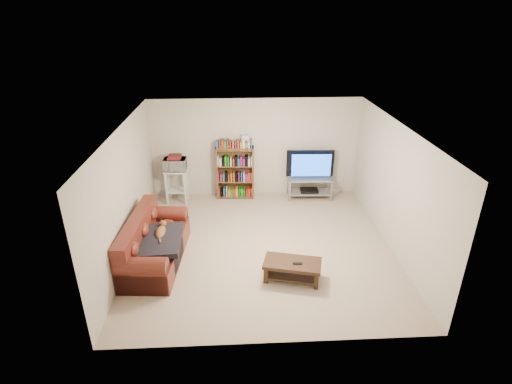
{
  "coord_description": "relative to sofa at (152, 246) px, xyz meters",
  "views": [
    {
      "loc": [
        -0.48,
        -6.68,
        4.28
      ],
      "look_at": [
        -0.1,
        0.4,
        1.0
      ],
      "focal_mm": 28.0,
      "sensor_mm": 36.0,
      "label": 1
    }
  ],
  "objects": [
    {
      "name": "remote",
      "position": [
        2.57,
        -0.76,
        0.05
      ],
      "size": [
        0.16,
        0.06,
        0.02
      ],
      "primitive_type": "cube",
      "rotation": [
        0.0,
        0.0,
        -0.1
      ],
      "color": "black",
      "rests_on": "coffee_table"
    },
    {
      "name": "ceiling",
      "position": [
        2.06,
        0.37,
        2.09
      ],
      "size": [
        5.0,
        5.0,
        0.0
      ],
      "primitive_type": "plane",
      "rotation": [
        3.14,
        0.0,
        0.0
      ],
      "color": "white",
      "rests_on": "ground"
    },
    {
      "name": "blanket",
      "position": [
        0.17,
        -0.15,
        0.21
      ],
      "size": [
        0.8,
        1.03,
        0.18
      ],
      "primitive_type": "cube",
      "rotation": [
        0.05,
        -0.04,
        0.01
      ],
      "color": "black",
      "rests_on": "sofa"
    },
    {
      "name": "wall_back",
      "position": [
        2.06,
        2.87,
        0.89
      ],
      "size": [
        5.0,
        0.0,
        5.0
      ],
      "primitive_type": "plane",
      "rotation": [
        1.57,
        0.0,
        0.0
      ],
      "color": "beige",
      "rests_on": "ground"
    },
    {
      "name": "sofa",
      "position": [
        0.0,
        0.0,
        0.0
      ],
      "size": [
        1.02,
        2.1,
        0.87
      ],
      "rotation": [
        0.0,
        0.0,
        -0.07
      ],
      "color": "maroon",
      "rests_on": "floor"
    },
    {
      "name": "wall_front",
      "position": [
        2.06,
        -2.13,
        0.89
      ],
      "size": [
        5.0,
        0.0,
        5.0
      ],
      "primitive_type": "plane",
      "rotation": [
        -1.57,
        0.0,
        0.0
      ],
      "color": "beige",
      "rests_on": "ground"
    },
    {
      "name": "bookshelf",
      "position": [
        1.55,
        2.67,
        0.36
      ],
      "size": [
        0.92,
        0.33,
        1.3
      ],
      "rotation": [
        0.0,
        0.0,
        -0.05
      ],
      "color": "brown",
      "rests_on": "floor"
    },
    {
      "name": "game_boxes",
      "position": [
        0.16,
        2.47,
        0.82
      ],
      "size": [
        0.31,
        0.28,
        0.05
      ],
      "primitive_type": "cube",
      "rotation": [
        0.0,
        0.0,
        -0.05
      ],
      "color": "maroon",
      "rests_on": "microwave"
    },
    {
      "name": "microwave_stand",
      "position": [
        0.16,
        2.47,
        0.22
      ],
      "size": [
        0.53,
        0.4,
        0.83
      ],
      "rotation": [
        0.0,
        0.0,
        -0.05
      ],
      "color": "silver",
      "rests_on": "floor"
    },
    {
      "name": "microwave",
      "position": [
        0.16,
        2.47,
        0.66
      ],
      "size": [
        0.53,
        0.37,
        0.28
      ],
      "primitive_type": "imported",
      "rotation": [
        0.0,
        0.0,
        -0.05
      ],
      "color": "silver",
      "rests_on": "microwave_stand"
    },
    {
      "name": "wall_right",
      "position": [
        4.56,
        0.37,
        0.89
      ],
      "size": [
        0.0,
        5.0,
        5.0
      ],
      "primitive_type": "plane",
      "rotation": [
        1.57,
        0.0,
        -1.57
      ],
      "color": "beige",
      "rests_on": "ground"
    },
    {
      "name": "cat",
      "position": [
        0.18,
        0.03,
        0.27
      ],
      "size": [
        0.26,
        0.57,
        0.17
      ],
      "primitive_type": null,
      "rotation": [
        0.0,
        0.0,
        -0.07
      ],
      "color": "brown",
      "rests_on": "sofa"
    },
    {
      "name": "shelf_clutter",
      "position": [
        1.65,
        2.68,
        1.1
      ],
      "size": [
        0.67,
        0.21,
        0.28
      ],
      "rotation": [
        0.0,
        0.0,
        -0.05
      ],
      "color": "silver",
      "rests_on": "bookshelf"
    },
    {
      "name": "coffee_table",
      "position": [
        2.5,
        -0.69,
        -0.07
      ],
      "size": [
        1.06,
        0.71,
        0.35
      ],
      "rotation": [
        0.0,
        0.0,
        -0.25
      ],
      "color": "#322011",
      "rests_on": "floor"
    },
    {
      "name": "dvd_player",
      "position": [
        3.36,
        2.54,
        -0.12
      ],
      "size": [
        0.44,
        0.31,
        0.06
      ],
      "primitive_type": "cube",
      "rotation": [
        0.0,
        0.0,
        -0.04
      ],
      "color": "black",
      "rests_on": "tv_stand"
    },
    {
      "name": "floor",
      "position": [
        2.06,
        0.37,
        -0.31
      ],
      "size": [
        5.0,
        5.0,
        0.0
      ],
      "primitive_type": "plane",
      "color": "#C4AD92",
      "rests_on": "ground"
    },
    {
      "name": "wall_left",
      "position": [
        -0.44,
        0.37,
        0.89
      ],
      "size": [
        0.0,
        5.0,
        5.0
      ],
      "primitive_type": "plane",
      "rotation": [
        1.57,
        0.0,
        1.57
      ],
      "color": "beige",
      "rests_on": "ground"
    },
    {
      "name": "tv_stand",
      "position": [
        3.36,
        2.54,
        0.05
      ],
      "size": [
        1.08,
        0.52,
        0.53
      ],
      "rotation": [
        0.0,
        0.0,
        -0.04
      ],
      "color": "#999EA3",
      "rests_on": "floor"
    },
    {
      "name": "television",
      "position": [
        3.36,
        2.54,
        0.55
      ],
      "size": [
        1.15,
        0.19,
        0.66
      ],
      "primitive_type": "imported",
      "rotation": [
        0.0,
        0.0,
        3.1
      ],
      "color": "black",
      "rests_on": "tv_stand"
    }
  ]
}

